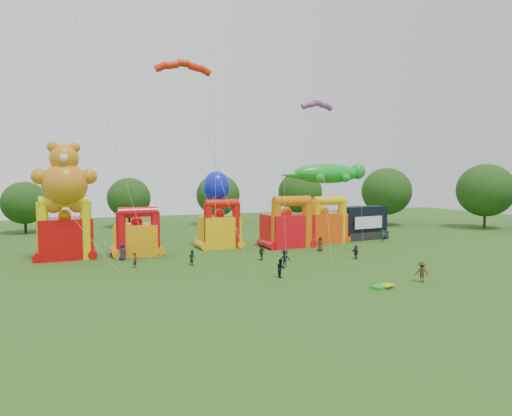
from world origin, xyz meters
name	(u,v)px	position (x,y,z in m)	size (l,w,h in m)	color
ground	(338,306)	(0.00, 0.00, 0.00)	(160.00, 160.00, 0.00)	#2B5518
tree_ring	(320,219)	(-1.18, 0.61, 6.26)	(123.20, 125.30, 12.07)	#352314
bouncy_castle_0	(65,235)	(-18.48, 27.52, 2.70)	(5.91, 4.87, 7.15)	red
bouncy_castle_1	(137,237)	(-10.66, 26.95, 2.18)	(5.65, 4.88, 5.73)	#FF9A0D
bouncy_castle_2	(220,229)	(-0.01, 28.67, 2.42)	(5.00, 4.08, 6.35)	yellow
bouncy_castle_3	(287,228)	(8.42, 25.99, 2.55)	(6.03, 5.01, 6.74)	red
bouncy_castle_4	(325,225)	(14.98, 27.61, 2.47)	(5.41, 4.38, 6.53)	#F44A0D
stage_trailer	(363,223)	(22.01, 28.60, 2.34)	(7.75, 3.75, 4.88)	black
teddy_bear_kite	(80,214)	(-16.94, 23.99, 5.25)	(8.18, 10.83, 13.10)	orange
gecko_kite	(327,177)	(16.36, 29.36, 9.13)	(13.97, 6.82, 11.22)	green
octopus_kite	(231,216)	(1.24, 27.80, 4.09)	(5.06, 9.66, 10.06)	#0D1DD0
parafoil_kites	(193,149)	(-6.40, 16.56, 11.90)	(31.69, 10.77, 29.44)	red
diamond_kites	(242,107)	(-2.51, 13.29, 15.76)	(27.17, 13.35, 36.16)	#CC3C09
folded_kite_bundle	(383,286)	(6.21, 3.10, 0.14)	(2.23, 1.67, 0.31)	green
spectator_0	(122,252)	(-12.64, 24.09, 0.93)	(0.91, 0.59, 1.85)	#232239
spectator_1	(135,260)	(-11.85, 19.36, 0.78)	(0.57, 0.37, 1.57)	#571C19
spectator_2	(192,258)	(-6.15, 18.49, 0.80)	(0.77, 0.60, 1.59)	#1C462F
spectator_3	(285,259)	(2.26, 13.74, 0.91)	(1.18, 0.68, 1.82)	black
spectator_4	(262,252)	(1.61, 18.34, 0.90)	(1.06, 0.44, 1.80)	#392A16
spectator_5	(356,252)	(11.77, 15.27, 0.77)	(1.43, 0.45, 1.54)	#23233A
spectator_6	(320,244)	(10.70, 21.32, 0.90)	(0.88, 0.57, 1.80)	#4F2316
spectator_7	(383,236)	(22.86, 24.93, 0.85)	(0.62, 0.41, 1.71)	#1A4328
spectator_8	(281,268)	(-0.01, 9.81, 0.86)	(0.84, 0.65, 1.73)	black
spectator_9	(422,272)	(10.66, 3.54, 0.90)	(1.17, 0.67, 1.81)	#3A2C17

